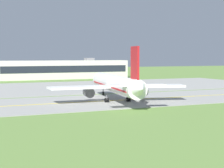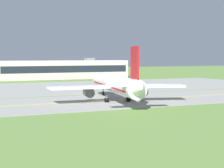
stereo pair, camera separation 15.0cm
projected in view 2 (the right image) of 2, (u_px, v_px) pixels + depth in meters
ground_plane at (101, 101)px, 87.89m from camera, size 500.00×500.00×0.00m
taxiway_strip at (101, 101)px, 87.88m from camera, size 240.00×28.00×0.10m
apron_pad at (83, 87)px, 130.24m from camera, size 140.00×52.00×0.10m
taxiway_centreline at (101, 101)px, 87.88m from camera, size 220.00×0.60×0.01m
airplane_lead at (116, 84)px, 87.48m from camera, size 32.20×39.55×12.70m
service_truck_baggage at (124, 84)px, 120.60m from camera, size 6.22×2.97×2.60m
terminal_building at (65, 70)px, 174.40m from camera, size 62.23×8.59×9.88m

